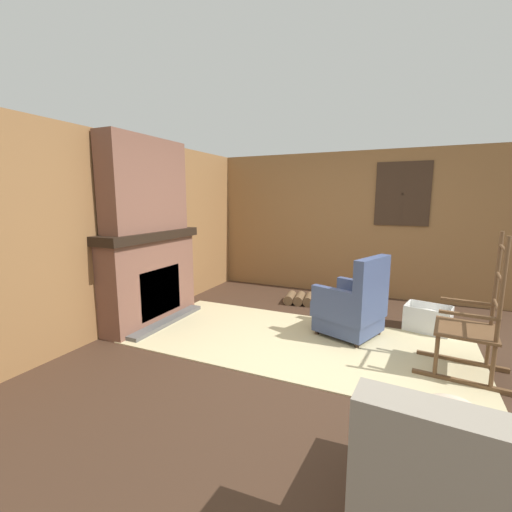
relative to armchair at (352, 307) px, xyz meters
The scene contains 14 objects.
ground_plane 0.71m from the armchair, 112.06° to the right, with size 14.00×14.00×0.00m, color #3D281C.
wood_panel_wall_left 2.90m from the armchair, 168.10° to the right, with size 0.06×5.51×2.39m.
wood_panel_wall_back 2.10m from the armchair, 96.32° to the left, with size 5.51×0.09×2.39m.
fireplace_hearth 2.58m from the armchair, 167.12° to the right, with size 0.55×1.56×1.21m.
chimney_breast 2.95m from the armchair, 167.18° to the right, with size 0.30×1.28×1.16m.
area_rug 0.78m from the armchair, 141.80° to the right, with size 3.77×1.76×0.01m.
armchair is the anchor object (origin of this frame).
rocking_chair 1.23m from the armchair, 23.40° to the right, with size 0.85×0.58×1.33m.
firewood_stack 1.41m from the armchair, 133.40° to the left, with size 0.50×0.43×0.15m.
laundry_basket 1.02m from the armchair, 33.42° to the left, with size 0.58×0.46×0.32m.
oil_lamp_vase 2.90m from the armchair, 158.29° to the right, with size 0.13×0.13×0.27m.
storage_case 2.72m from the armchair, behind, with size 0.18×0.24×0.15m.
decorative_plate_on_mantel 2.80m from the armchair, 168.33° to the right, with size 0.07×0.27×0.27m.
sofa_segment 2.58m from the armchair, 67.52° to the right, with size 1.24×0.89×0.82m.
Camera 1 is at (0.78, -3.43, 1.63)m, focal length 24.00 mm.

